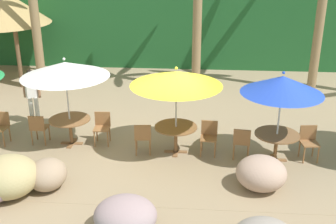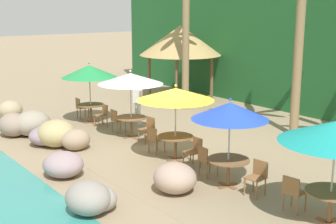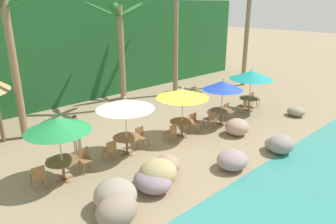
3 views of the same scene
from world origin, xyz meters
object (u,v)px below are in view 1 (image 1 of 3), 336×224
chair_green_seaward (1,125)px  chair_yellow_seaward (209,135)px  chair_blue_seaward (309,140)px  chair_white_inland (38,127)px  chair_white_seaward (102,125)px  chair_yellow_inland (143,136)px  waiter_in_white (32,93)px  dining_table_yellow (176,131)px  dining_table_blue (277,138)px  chair_blue_inland (242,141)px  umbrella_white (65,69)px  umbrella_yellow (176,78)px  dining_table_white (70,123)px  umbrella_blue (282,85)px

chair_green_seaward → chair_yellow_seaward: bearing=-1.9°
chair_blue_seaward → chair_white_inland: bearing=177.9°
chair_white_seaward → chair_yellow_inland: size_ratio=1.00×
chair_blue_seaward → waiter_in_white: bearing=168.0°
dining_table_yellow → dining_table_blue: 2.53m
chair_yellow_inland → chair_blue_inland: bearing=-1.9°
chair_white_inland → chair_yellow_inland: bearing=-7.2°
umbrella_white → chair_yellow_inland: size_ratio=2.78×
chair_green_seaward → dining_table_yellow: 4.79m
chair_blue_inland → waiter_in_white: bearing=163.2°
chair_yellow_seaward → waiter_in_white: 5.46m
umbrella_white → chair_blue_seaward: bearing=-3.3°
chair_yellow_inland → umbrella_yellow: bearing=11.8°
dining_table_white → chair_white_seaward: 0.86m
umbrella_blue → chair_white_seaward: bearing=171.5°
chair_yellow_seaward → chair_blue_seaward: same height
umbrella_white → chair_blue_seaward: 6.44m
chair_white_seaward → umbrella_yellow: bearing=-11.6°
umbrella_white → chair_white_inland: bearing=-173.9°
dining_table_yellow → chair_yellow_inland: size_ratio=1.26×
chair_yellow_seaward → chair_blue_inland: same height
chair_blue_seaward → chair_yellow_inland: bearing=-178.6°
dining_table_white → dining_table_blue: bearing=-5.7°
dining_table_white → waiter_in_white: bearing=139.4°
chair_blue_inland → umbrella_blue: bearing=0.0°
dining_table_yellow → chair_blue_inland: size_ratio=1.26×
chair_green_seaward → chair_blue_inland: same height
umbrella_yellow → umbrella_blue: (2.52, -0.26, -0.02)m
chair_white_seaward → chair_green_seaward: bearing=-175.8°
waiter_in_white → chair_green_seaward: bearing=-107.2°
chair_blue_seaward → waiter_in_white: waiter_in_white is taller
chair_white_seaward → chair_white_inland: same height
dining_table_white → chair_blue_inland: 4.57m
chair_blue_seaward → chair_green_seaward: bearing=178.0°
dining_table_white → chair_white_inland: (-0.85, -0.09, -0.10)m
umbrella_white → chair_yellow_seaward: umbrella_white is taller
chair_yellow_seaward → umbrella_white: bearing=176.1°
umbrella_white → umbrella_yellow: bearing=-5.6°
umbrella_blue → dining_table_white: bearing=174.3°
chair_white_seaward → umbrella_blue: umbrella_blue is taller
umbrella_white → umbrella_yellow: size_ratio=1.04×
umbrella_yellow → dining_table_white: bearing=174.4°
dining_table_white → chair_blue_inland: bearing=-6.8°
chair_blue_seaward → dining_table_white: bearing=176.7°
umbrella_white → chair_yellow_inland: 2.63m
dining_table_yellow → chair_white_inland: bearing=177.1°
umbrella_white → chair_white_inland: umbrella_white is taller
umbrella_blue → chair_blue_inland: size_ratio=2.69×
chair_green_seaward → chair_white_inland: 1.06m
chair_green_seaward → chair_yellow_seaward: 5.64m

